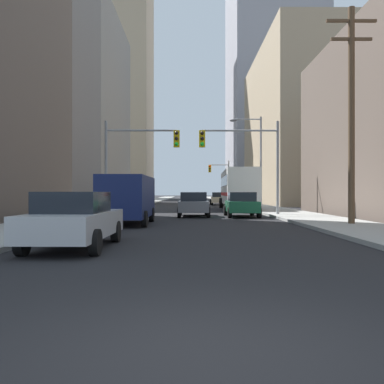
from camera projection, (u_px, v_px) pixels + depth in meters
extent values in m
plane|color=black|center=(209.00, 356.00, 3.70)|extent=(400.00, 400.00, 0.00)
cube|color=#9E9E99|center=(141.00, 203.00, 53.66)|extent=(3.55, 160.00, 0.15)
cube|color=#9E9E99|center=(240.00, 203.00, 53.75)|extent=(3.55, 160.00, 0.15)
cube|color=silver|center=(238.00, 187.00, 35.34)|extent=(2.92, 11.58, 2.90)
cube|color=black|center=(224.00, 181.00, 35.33)|extent=(0.41, 10.57, 0.80)
cube|color=red|center=(224.00, 194.00, 35.33)|extent=(0.40, 10.57, 0.28)
cylinder|color=black|center=(221.00, 203.00, 39.35)|extent=(0.32, 1.00, 1.00)
cylinder|color=black|center=(245.00, 203.00, 39.37)|extent=(0.32, 1.00, 1.00)
cylinder|color=black|center=(228.00, 205.00, 32.11)|extent=(0.32, 1.00, 1.00)
cylinder|color=black|center=(258.00, 205.00, 32.12)|extent=(0.32, 1.00, 1.00)
cube|color=#141E4C|center=(128.00, 197.00, 19.04)|extent=(2.07, 5.23, 1.90)
cube|color=black|center=(135.00, 188.00, 21.65)|extent=(1.76, 0.04, 0.60)
cylinder|color=black|center=(114.00, 215.00, 20.70)|extent=(0.24, 0.72, 0.72)
cylinder|color=black|center=(152.00, 215.00, 20.71)|extent=(0.24, 0.72, 0.72)
cylinder|color=black|center=(100.00, 219.00, 17.37)|extent=(0.24, 0.72, 0.72)
cylinder|color=black|center=(144.00, 219.00, 17.39)|extent=(0.24, 0.72, 0.72)
cube|color=#B7BABF|center=(75.00, 224.00, 10.88)|extent=(1.91, 4.25, 0.65)
cube|color=black|center=(73.00, 202.00, 10.73)|extent=(1.63, 1.94, 0.55)
cylinder|color=black|center=(59.00, 231.00, 12.21)|extent=(0.22, 0.64, 0.64)
cylinder|color=black|center=(116.00, 231.00, 12.23)|extent=(0.22, 0.64, 0.64)
cylinder|color=black|center=(22.00, 242.00, 9.53)|extent=(0.22, 0.64, 0.64)
cylinder|color=black|center=(95.00, 242.00, 9.54)|extent=(0.22, 0.64, 0.64)
cube|color=#195938|center=(241.00, 206.00, 25.00)|extent=(1.91, 4.25, 0.65)
cube|color=black|center=(242.00, 197.00, 24.85)|extent=(1.63, 1.94, 0.55)
cylinder|color=black|center=(226.00, 211.00, 26.33)|extent=(0.22, 0.64, 0.64)
cylinder|color=black|center=(252.00, 211.00, 26.35)|extent=(0.22, 0.64, 0.64)
cylinder|color=black|center=(230.00, 213.00, 23.65)|extent=(0.22, 0.64, 0.64)
cylinder|color=black|center=(259.00, 213.00, 23.66)|extent=(0.22, 0.64, 0.64)
cube|color=slate|center=(194.00, 206.00, 25.38)|extent=(1.85, 4.22, 0.65)
cube|color=black|center=(194.00, 197.00, 25.23)|extent=(1.60, 1.92, 0.55)
cylinder|color=black|center=(180.00, 210.00, 26.72)|extent=(0.22, 0.64, 0.64)
cylinder|color=black|center=(206.00, 210.00, 26.73)|extent=(0.22, 0.64, 0.64)
cylinder|color=black|center=(179.00, 212.00, 24.03)|extent=(0.22, 0.64, 0.64)
cylinder|color=black|center=(208.00, 212.00, 24.04)|extent=(0.22, 0.64, 0.64)
cube|color=#C6B793|center=(219.00, 200.00, 48.26)|extent=(1.97, 4.27, 0.65)
cube|color=black|center=(219.00, 195.00, 48.11)|extent=(1.66, 1.96, 0.55)
cylinder|color=black|center=(211.00, 202.00, 49.60)|extent=(0.22, 0.64, 0.64)
cylinder|color=black|center=(225.00, 202.00, 49.61)|extent=(0.22, 0.64, 0.64)
cylinder|color=black|center=(212.00, 203.00, 46.91)|extent=(0.22, 0.64, 0.64)
cylinder|color=black|center=(227.00, 203.00, 46.92)|extent=(0.22, 0.64, 0.64)
cylinder|color=gray|center=(106.00, 169.00, 25.30)|extent=(0.18, 0.18, 6.00)
cylinder|color=gray|center=(141.00, 130.00, 25.32)|extent=(4.43, 0.12, 0.12)
cube|color=gold|center=(177.00, 139.00, 25.34)|extent=(0.38, 0.30, 1.05)
sphere|color=black|center=(177.00, 133.00, 25.17)|extent=(0.24, 0.24, 0.24)
sphere|color=black|center=(177.00, 138.00, 25.17)|extent=(0.24, 0.24, 0.24)
sphere|color=#19D833|center=(177.00, 144.00, 25.17)|extent=(0.24, 0.24, 0.24)
cylinder|color=gray|center=(278.00, 169.00, 25.38)|extent=(0.18, 0.18, 6.00)
cylinder|color=gray|center=(240.00, 131.00, 25.36)|extent=(4.77, 0.12, 0.12)
cube|color=gold|center=(202.00, 139.00, 25.35)|extent=(0.38, 0.30, 1.05)
sphere|color=black|center=(202.00, 133.00, 25.18)|extent=(0.24, 0.24, 0.24)
sphere|color=black|center=(202.00, 139.00, 25.18)|extent=(0.24, 0.24, 0.24)
sphere|color=#19D833|center=(202.00, 144.00, 25.18)|extent=(0.24, 0.24, 0.24)
cylinder|color=gray|center=(229.00, 182.00, 56.93)|extent=(0.18, 0.18, 6.00)
cylinder|color=gray|center=(219.00, 165.00, 56.92)|extent=(2.67, 0.12, 0.12)
cube|color=gold|center=(210.00, 169.00, 56.91)|extent=(0.38, 0.30, 1.05)
sphere|color=red|center=(210.00, 166.00, 56.74)|extent=(0.24, 0.24, 0.24)
sphere|color=black|center=(210.00, 169.00, 56.74)|extent=(0.24, 0.24, 0.24)
sphere|color=black|center=(210.00, 171.00, 56.74)|extent=(0.24, 0.24, 0.24)
cylinder|color=brown|center=(351.00, 117.00, 17.65)|extent=(0.28, 0.28, 9.62)
cube|color=brown|center=(351.00, 21.00, 17.66)|extent=(2.20, 0.12, 0.12)
cube|color=brown|center=(351.00, 39.00, 17.66)|extent=(1.80, 0.12, 0.12)
cylinder|color=gray|center=(261.00, 164.00, 31.90)|extent=(0.16, 0.16, 7.50)
cylinder|color=gray|center=(247.00, 119.00, 31.90)|extent=(2.20, 0.10, 0.10)
ellipsoid|color=#4C4C51|center=(233.00, 120.00, 31.89)|extent=(0.56, 0.32, 0.20)
cube|color=gray|center=(67.00, 110.00, 54.57)|extent=(14.04, 21.91, 25.31)
cube|color=tan|center=(115.00, 81.00, 94.46)|extent=(16.53, 18.18, 55.40)
cube|color=tan|center=(340.00, 128.00, 54.25)|extent=(22.00, 26.50, 20.37)
cube|color=#93939E|center=(272.00, 52.00, 95.64)|extent=(19.74, 26.90, 69.79)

